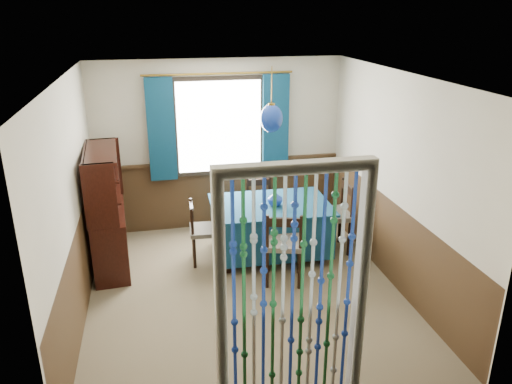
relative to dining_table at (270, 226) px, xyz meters
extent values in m
plane|color=brown|center=(-0.50, -0.86, -0.43)|extent=(4.00, 4.00, 0.00)
plane|color=silver|center=(-0.50, -0.86, 2.07)|extent=(4.00, 4.00, 0.00)
plane|color=beige|center=(-0.50, 1.14, 0.82)|extent=(3.60, 0.00, 3.60)
plane|color=beige|center=(-0.50, -2.86, 0.82)|extent=(3.60, 0.00, 3.60)
plane|color=beige|center=(-2.30, -0.86, 0.82)|extent=(0.00, 4.00, 4.00)
plane|color=beige|center=(1.30, -0.86, 0.82)|extent=(0.00, 4.00, 4.00)
plane|color=#402B18|center=(-0.50, 1.13, 0.07)|extent=(3.60, 0.00, 3.60)
plane|color=#402B18|center=(-0.50, -2.84, 0.07)|extent=(3.60, 0.00, 3.60)
plane|color=#402B18|center=(-2.29, -0.86, 0.07)|extent=(0.00, 4.00, 4.00)
plane|color=#402B18|center=(1.28, -0.86, 0.07)|extent=(0.00, 4.00, 4.00)
cube|color=black|center=(-0.50, 1.09, 1.12)|extent=(1.32, 0.12, 1.42)
cube|color=#0F344E|center=(0.00, 0.00, -0.02)|extent=(1.51, 1.05, 0.59)
cube|color=#0F344E|center=(0.00, 0.00, 0.30)|extent=(1.57, 1.11, 0.03)
cylinder|color=black|center=(-0.62, -0.36, -0.36)|extent=(0.07, 0.07, 0.14)
cylinder|color=black|center=(0.60, -0.39, -0.36)|extent=(0.07, 0.07, 0.14)
cylinder|color=black|center=(-0.60, 0.39, -0.36)|extent=(0.07, 0.07, 0.14)
cylinder|color=black|center=(0.62, 0.36, -0.36)|extent=(0.07, 0.07, 0.14)
cylinder|color=black|center=(-0.23, -0.81, -0.19)|extent=(0.05, 0.05, 0.48)
cylinder|color=black|center=(0.14, -0.91, -0.19)|extent=(0.05, 0.05, 0.48)
cylinder|color=black|center=(-0.13, -0.46, -0.19)|extent=(0.05, 0.05, 0.48)
cylinder|color=black|center=(0.24, -0.56, -0.19)|extent=(0.05, 0.05, 0.48)
cube|color=#5B5549|center=(0.00, -0.68, 0.08)|extent=(0.57, 0.55, 0.06)
cube|color=black|center=(-0.05, -0.87, 0.43)|extent=(0.40, 0.15, 0.11)
cylinder|color=black|center=(-0.23, -0.82, 0.28)|extent=(0.04, 0.04, 0.47)
cylinder|color=black|center=(0.14, -0.92, 0.28)|extent=(0.04, 0.04, 0.47)
cylinder|color=black|center=(0.19, 0.83, -0.22)|extent=(0.04, 0.04, 0.42)
cylinder|color=black|center=(-0.14, 0.83, -0.22)|extent=(0.04, 0.04, 0.42)
cylinder|color=black|center=(0.19, 0.51, -0.22)|extent=(0.04, 0.04, 0.42)
cylinder|color=black|center=(-0.14, 0.51, -0.22)|extent=(0.04, 0.04, 0.42)
cube|color=#5B5549|center=(0.02, 0.67, 0.02)|extent=(0.41, 0.39, 0.06)
cube|color=black|center=(0.02, 0.84, 0.33)|extent=(0.35, 0.04, 0.09)
cylinder|color=black|center=(0.19, 0.84, 0.19)|extent=(0.04, 0.04, 0.41)
cylinder|color=black|center=(-0.14, 0.84, 0.19)|extent=(0.04, 0.04, 0.41)
cylinder|color=black|center=(-1.01, 0.17, -0.22)|extent=(0.04, 0.04, 0.42)
cylinder|color=black|center=(-1.03, -0.16, -0.22)|extent=(0.04, 0.04, 0.42)
cylinder|color=black|center=(-0.70, 0.16, -0.22)|extent=(0.04, 0.04, 0.42)
cylinder|color=black|center=(-0.72, -0.17, -0.22)|extent=(0.04, 0.04, 0.42)
cube|color=#5B5549|center=(-0.86, 0.00, 0.02)|extent=(0.41, 0.43, 0.06)
cube|color=black|center=(-1.03, 0.01, 0.33)|extent=(0.06, 0.35, 0.09)
cylinder|color=black|center=(-1.02, 0.18, 0.20)|extent=(0.04, 0.04, 0.41)
cylinder|color=black|center=(-1.04, -0.16, 0.20)|extent=(0.04, 0.04, 0.41)
cylinder|color=black|center=(1.04, -0.23, -0.18)|extent=(0.05, 0.05, 0.49)
cylinder|color=black|center=(1.06, 0.17, -0.18)|extent=(0.05, 0.05, 0.49)
cylinder|color=black|center=(0.66, -0.21, -0.18)|extent=(0.05, 0.05, 0.49)
cylinder|color=black|center=(0.68, 0.19, -0.18)|extent=(0.05, 0.05, 0.49)
cube|color=#5B5549|center=(0.86, -0.02, 0.10)|extent=(0.48, 0.50, 0.07)
cube|color=black|center=(1.06, -0.03, 0.46)|extent=(0.06, 0.42, 0.11)
cylinder|color=black|center=(1.05, -0.23, 0.30)|extent=(0.04, 0.04, 0.48)
cylinder|color=black|center=(1.07, 0.17, 0.30)|extent=(0.04, 0.04, 0.48)
cube|color=black|center=(-2.07, 0.13, -0.04)|extent=(0.49, 1.21, 0.78)
cube|color=black|center=(-2.07, -0.44, 0.73)|extent=(0.36, 0.07, 0.78)
cube|color=black|center=(-2.07, 0.69, 0.73)|extent=(0.36, 0.07, 0.78)
cube|color=black|center=(-2.07, 0.13, 1.10)|extent=(0.44, 1.21, 0.04)
cube|color=black|center=(-2.25, 0.13, 0.73)|extent=(0.11, 1.17, 0.78)
cube|color=black|center=(-2.04, 0.13, 0.62)|extent=(0.38, 1.13, 0.02)
cube|color=black|center=(-2.04, 0.13, 0.88)|extent=(0.38, 1.13, 0.02)
cylinder|color=olive|center=(0.00, 0.00, 1.75)|extent=(0.01, 0.01, 0.63)
ellipsoid|color=navy|center=(0.00, 0.00, 1.44)|extent=(0.28, 0.28, 0.34)
cylinder|color=olive|center=(0.00, 0.00, 1.61)|extent=(0.09, 0.09, 0.03)
imported|color=navy|center=(0.04, -0.07, 0.40)|extent=(0.24, 0.24, 0.19)
imported|color=beige|center=(-2.02, -0.05, 0.66)|extent=(0.24, 0.24, 0.05)
imported|color=beige|center=(-2.02, 0.44, 0.43)|extent=(0.19, 0.19, 0.17)
camera|label=1|loc=(-1.43, -5.88, 2.73)|focal=35.00mm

